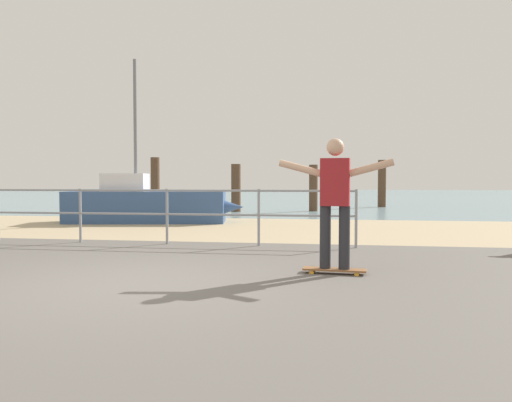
{
  "coord_description": "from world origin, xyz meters",
  "views": [
    {
      "loc": [
        2.3,
        -5.34,
        1.2
      ],
      "look_at": [
        1.16,
        2.0,
        0.9
      ],
      "focal_mm": 35.18,
      "sensor_mm": 36.0,
      "label": 1
    }
  ],
  "objects": [
    {
      "name": "sea_surface",
      "position": [
        0.0,
        35.0,
        0.0
      ],
      "size": [
        72.0,
        50.0,
        0.04
      ],
      "primitive_type": "cube",
      "color": "#75939E",
      "rests_on": "ground"
    },
    {
      "name": "groyne_post_0",
      "position": [
        -4.3,
        12.55,
        1.03
      ],
      "size": [
        0.33,
        0.33,
        2.06
      ],
      "primitive_type": "cylinder",
      "color": "#513826",
      "rests_on": "ground"
    },
    {
      "name": "ground_plane",
      "position": [
        0.0,
        -1.0,
        0.0
      ],
      "size": [
        24.0,
        10.0,
        0.04
      ],
      "primitive_type": "cube",
      "color": "#605B56",
      "rests_on": "ground"
    },
    {
      "name": "skateboard",
      "position": [
        2.31,
        1.07,
        0.07
      ],
      "size": [
        0.82,
        0.28,
        0.08
      ],
      "color": "brown",
      "rests_on": "ground"
    },
    {
      "name": "skateboarder",
      "position": [
        2.31,
        1.07,
        1.02
      ],
      "size": [
        1.45,
        0.23,
        1.65
      ],
      "color": "#26262B",
      "rests_on": "skateboard"
    },
    {
      "name": "beach_strip",
      "position": [
        0.0,
        7.0,
        0.0
      ],
      "size": [
        24.0,
        6.0,
        0.04
      ],
      "primitive_type": "cube",
      "color": "tan",
      "rests_on": "ground"
    },
    {
      "name": "groyne_post_2",
      "position": [
        1.51,
        14.1,
        0.91
      ],
      "size": [
        0.33,
        0.33,
        1.81
      ],
      "primitive_type": "cylinder",
      "color": "#513826",
      "rests_on": "ground"
    },
    {
      "name": "railing_fence",
      "position": [
        -2.5,
        3.6,
        0.7
      ],
      "size": [
        10.43,
        0.05,
        1.05
      ],
      "color": "gray",
      "rests_on": "ground"
    },
    {
      "name": "groyne_post_3",
      "position": [
        4.42,
        17.65,
        1.06
      ],
      "size": [
        0.36,
        0.36,
        2.12
      ],
      "primitive_type": "cylinder",
      "color": "#513826",
      "rests_on": "ground"
    },
    {
      "name": "sailboat",
      "position": [
        -2.79,
        8.22,
        0.52
      ],
      "size": [
        5.06,
        2.11,
        4.6
      ],
      "color": "#335184",
      "rests_on": "ground"
    },
    {
      "name": "groyne_post_1",
      "position": [
        -1.39,
        13.39,
        0.91
      ],
      "size": [
        0.36,
        0.36,
        1.83
      ],
      "primitive_type": "cylinder",
      "color": "#513826",
      "rests_on": "ground"
    }
  ]
}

